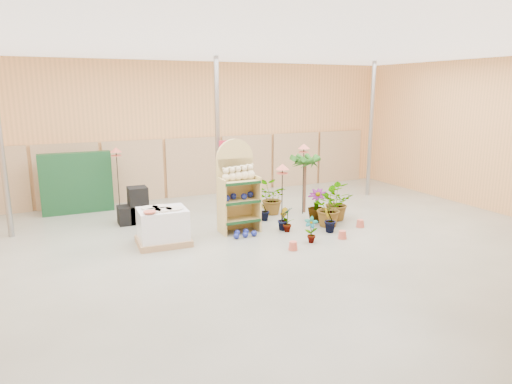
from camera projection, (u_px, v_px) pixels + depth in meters
room at (255, 148)px, 10.85m from camera, size 15.20×12.10×4.70m
display_shelf at (237, 189)px, 11.68m from camera, size 0.99×0.62×2.37m
teddy_bears at (239, 174)px, 11.51m from camera, size 0.88×0.24×0.39m
gazing_balls_shelf at (239, 196)px, 11.60m from camera, size 0.87×0.30×0.17m
gazing_balls_floor at (244, 234)px, 11.36m from camera, size 0.63×0.39×0.15m
pallet_stack at (163, 227)px, 10.73m from camera, size 1.25×1.06×0.90m
charcoal_planters at (135, 208)px, 12.44m from camera, size 0.80×0.50×1.00m
trellis_stock at (77, 183)px, 13.38m from camera, size 2.00×0.30×1.80m
offer_sign at (228, 163)px, 12.86m from camera, size 0.50×0.08×2.20m
bird_table_front at (282, 169)px, 11.47m from camera, size 0.34×0.34×1.76m
bird_table_right at (304, 149)px, 13.03m from camera, size 0.34×0.34×2.07m
bird_table_back at (116, 152)px, 13.05m from camera, size 0.34×0.34×1.97m
palm at (305, 161)px, 13.31m from camera, size 0.70×0.70×1.82m
potted_plant_0 at (287, 219)px, 11.70m from camera, size 0.43×0.40×0.68m
potted_plant_1 at (283, 219)px, 11.86m from camera, size 0.38×0.41×0.59m
potted_plant_2 at (327, 207)px, 12.16m from camera, size 0.90×1.01×1.03m
potted_plant_3 at (317, 205)px, 12.59m from camera, size 0.72×0.72×0.91m
potted_plant_5 at (264, 211)px, 12.67m from camera, size 0.42×0.40×0.60m
potted_plant_6 at (270, 198)px, 13.32m from camera, size 1.15×1.13×0.97m
potted_plant_8 at (311, 230)px, 10.86m from camera, size 0.40×0.38×0.64m
potted_plant_9 at (329, 220)px, 11.62m from camera, size 0.44×0.39×0.66m
potted_plant_10 at (335, 202)px, 12.76m from camera, size 0.84×0.95×1.01m
potted_plant_11 at (249, 207)px, 12.83m from camera, size 0.46×0.46×0.69m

